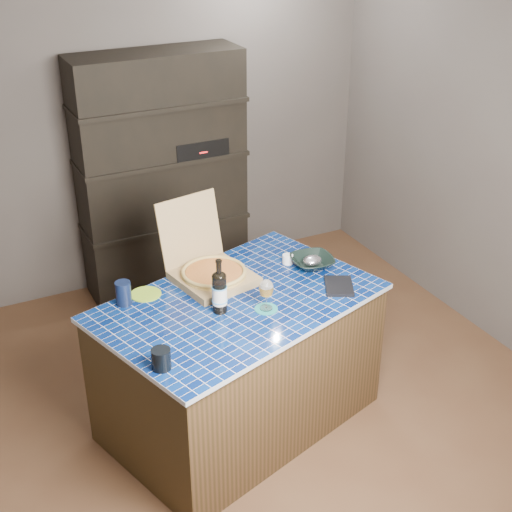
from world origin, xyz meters
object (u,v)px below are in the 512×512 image
kitchen_island (239,362)px  dvd_case (339,286)px  wine_glass (266,289)px  bowl (312,262)px  mead_bottle (219,292)px  pizza_box (211,270)px

kitchen_island → dvd_case: (0.56, -0.13, 0.42)m
wine_glass → bowl: size_ratio=0.70×
mead_bottle → wine_glass: mead_bottle is taller
pizza_box → bowl: pizza_box is taller
kitchen_island → pizza_box: (-0.04, 0.27, 0.47)m
wine_glass → mead_bottle: bearing=157.8°
kitchen_island → bowl: bearing=-2.0°
dvd_case → bowl: (-0.01, 0.28, 0.02)m
dvd_case → pizza_box: bearing=173.9°
mead_bottle → pizza_box: bearing=73.9°
pizza_box → dvd_case: pizza_box is taller
pizza_box → mead_bottle: pizza_box is taller
pizza_box → bowl: bearing=-22.0°
kitchen_island → dvd_case: dvd_case is taller
pizza_box → wine_glass: bearing=-83.2°
mead_bottle → wine_glass: bearing=-22.2°
wine_glass → dvd_case: wine_glass is taller
kitchen_island → pizza_box: 0.54m
kitchen_island → wine_glass: bearing=-76.0°
bowl → pizza_box: bearing=168.5°
wine_glass → dvd_case: 0.48m
mead_bottle → dvd_case: bearing=-5.7°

